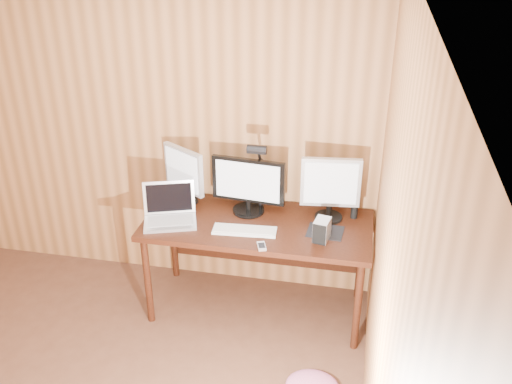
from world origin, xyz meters
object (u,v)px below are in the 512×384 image
(laptop, at_px, (170,212))
(mouse, at_px, (325,229))
(hard_drive, at_px, (322,230))
(speaker, at_px, (354,210))
(keyboard, at_px, (245,230))
(monitor_left, at_px, (184,174))
(desk_lamp, at_px, (259,167))
(monitor_center, at_px, (248,185))
(phone, at_px, (262,246))
(desk, at_px, (259,232))
(monitor_right, at_px, (330,187))

(laptop, height_order, mouse, laptop)
(hard_drive, height_order, speaker, hard_drive)
(laptop, height_order, hard_drive, laptop)
(keyboard, bearing_deg, laptop, 169.82)
(monitor_left, height_order, speaker, monitor_left)
(speaker, relative_size, desk_lamp, 0.20)
(hard_drive, bearing_deg, monitor_center, 163.39)
(laptop, bearing_deg, monitor_left, 65.63)
(monitor_left, bearing_deg, hard_drive, 13.85)
(laptop, distance_m, keyboard, 0.56)
(hard_drive, bearing_deg, phone, -145.74)
(mouse, bearing_deg, desk, -179.08)
(laptop, height_order, keyboard, laptop)
(mouse, bearing_deg, speaker, 65.27)
(monitor_right, bearing_deg, mouse, -97.96)
(keyboard, distance_m, mouse, 0.55)
(monitor_left, distance_m, hard_drive, 1.11)
(monitor_center, bearing_deg, laptop, -151.51)
(desk_lamp, bearing_deg, phone, -60.46)
(monitor_left, relative_size, desk_lamp, 0.74)
(monitor_center, height_order, hard_drive, monitor_center)
(hard_drive, bearing_deg, desk_lamp, 159.36)
(monitor_right, bearing_deg, desk_lamp, 174.14)
(mouse, xyz_separation_m, desk_lamp, (-0.50, 0.18, 0.34))
(laptop, xyz_separation_m, desk_lamp, (0.59, 0.23, 0.30))
(monitor_right, distance_m, phone, 0.66)
(desk, height_order, monitor_left, monitor_left)
(desk, relative_size, speaker, 13.69)
(monitor_right, xyz_separation_m, mouse, (-0.01, -0.19, -0.23))
(monitor_center, xyz_separation_m, desk_lamp, (0.07, 0.01, 0.15))
(desk, relative_size, hard_drive, 10.55)
(keyboard, distance_m, phone, 0.22)
(desk, distance_m, monitor_left, 0.70)
(keyboard, height_order, speaker, speaker)
(hard_drive, bearing_deg, mouse, 90.52)
(monitor_left, xyz_separation_m, laptop, (-0.03, -0.27, -0.17))
(monitor_right, height_order, laptop, monitor_right)
(monitor_right, height_order, desk_lamp, desk_lamp)
(monitor_center, height_order, keyboard, monitor_center)
(monitor_center, height_order, mouse, monitor_center)
(monitor_center, relative_size, phone, 4.61)
(monitor_center, xyz_separation_m, monitor_right, (0.58, 0.01, 0.04))
(keyboard, height_order, hard_drive, hard_drive)
(keyboard, bearing_deg, desk, 69.07)
(monitor_center, relative_size, desk_lamp, 0.91)
(monitor_left, xyz_separation_m, speaker, (1.25, 0.01, -0.18))
(desk, height_order, mouse, mouse)
(monitor_left, xyz_separation_m, monitor_right, (1.07, -0.04, 0.02))
(desk_lamp, bearing_deg, desk, -58.94)
(monitor_center, relative_size, monitor_right, 1.14)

